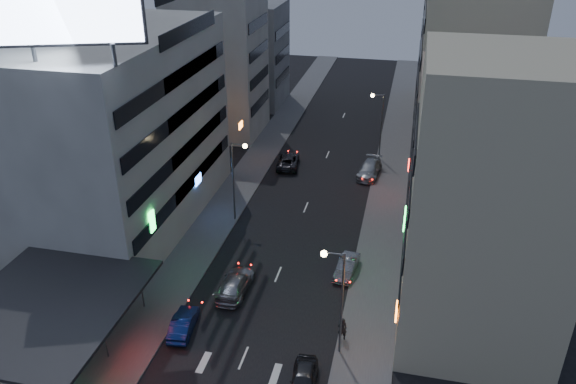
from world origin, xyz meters
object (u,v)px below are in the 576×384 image
(parked_car_right_mid, at_px, (347,267))
(parked_car_right_far, at_px, (370,169))
(parked_car_right_near, at_px, (304,380))
(road_car_silver, at_px, (235,284))
(parked_car_left, at_px, (288,161))
(person, at_px, (342,329))
(road_car_blue, at_px, (184,323))

(parked_car_right_mid, height_order, parked_car_right_far, parked_car_right_far)
(parked_car_right_far, bearing_deg, parked_car_right_near, -85.80)
(road_car_silver, bearing_deg, parked_car_right_near, 130.49)
(parked_car_left, xyz_separation_m, road_car_silver, (1.26, -24.54, 0.03))
(parked_car_left, bearing_deg, person, 102.36)
(road_car_silver, height_order, person, person)
(road_car_silver, bearing_deg, road_car_blue, 67.56)
(road_car_blue, bearing_deg, person, -179.39)
(parked_car_right_far, bearing_deg, road_car_blue, -103.77)
(road_car_blue, bearing_deg, parked_car_right_far, -116.86)
(parked_car_right_mid, distance_m, parked_car_left, 22.29)
(parked_car_left, bearing_deg, parked_car_right_far, 169.60)
(parked_car_right_near, xyz_separation_m, parked_car_left, (-8.56, 33.22, 0.04))
(parked_car_right_far, height_order, person, person)
(road_car_silver, bearing_deg, parked_car_right_far, -108.76)
(parked_car_right_far, relative_size, person, 2.94)
(parked_car_left, height_order, parked_car_right_far, parked_car_right_far)
(road_car_blue, distance_m, road_car_silver, 5.72)
(parked_car_right_mid, bearing_deg, person, -78.00)
(parked_car_right_mid, height_order, person, person)
(road_car_silver, distance_m, person, 9.83)
(parked_car_right_near, height_order, road_car_blue, parked_car_right_near)
(parked_car_left, bearing_deg, road_car_silver, 85.24)
(road_car_blue, bearing_deg, parked_car_right_near, 153.31)
(road_car_silver, relative_size, person, 2.85)
(parked_car_right_mid, distance_m, road_car_silver, 9.44)
(parked_car_right_near, distance_m, road_car_blue, 10.12)
(parked_car_right_mid, relative_size, parked_car_right_far, 0.74)
(parked_car_right_far, bearing_deg, road_car_silver, -103.10)
(person, bearing_deg, parked_car_right_mid, -106.15)
(parked_car_left, xyz_separation_m, parked_car_right_far, (9.63, -0.46, 0.06))
(parked_car_right_far, height_order, road_car_silver, parked_car_right_far)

